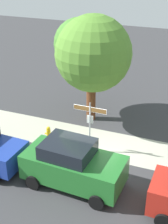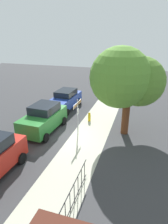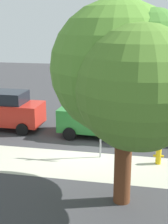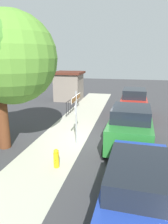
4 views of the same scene
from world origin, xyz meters
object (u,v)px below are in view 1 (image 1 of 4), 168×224
shade_tree (90,52)px  fire_hydrant (49,133)px  car_green (73,164)px  street_sign (90,118)px

shade_tree → fire_hydrant: size_ratio=7.98×
fire_hydrant → car_green: bearing=-46.9°
street_sign → fire_hydrant: size_ratio=3.44×
street_sign → fire_hydrant: street_sign is taller
car_green → fire_hydrant: car_green is taller
shade_tree → car_green: (1.45, -5.75, -3.11)m
street_sign → fire_hydrant: (-2.39, 0.20, -1.51)m
street_sign → shade_tree: bearing=111.1°
car_green → shade_tree: bearing=106.6°
shade_tree → car_green: 6.70m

